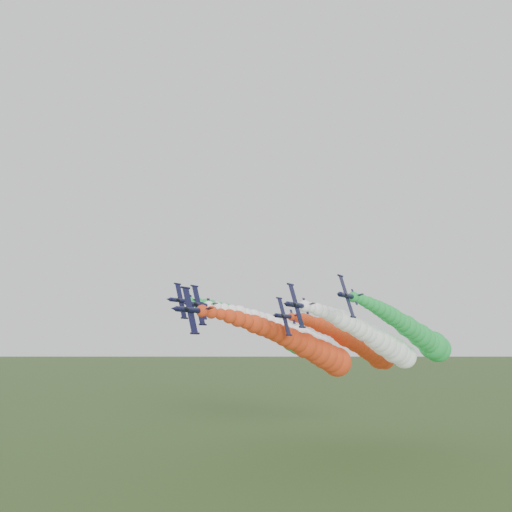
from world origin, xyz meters
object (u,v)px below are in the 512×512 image
object	(u,v)px
jet_lead	(310,349)
jet_inner_right	(380,342)
jet_outer_right	(419,336)
jet_trail	(363,347)
jet_outer_left	(278,333)
jet_inner_left	(300,339)

from	to	relation	value
jet_lead	jet_inner_right	xyz separation A→B (m)	(12.82, 13.14, 1.66)
jet_outer_right	jet_trail	bearing A→B (deg)	167.99
jet_outer_left	jet_trail	size ratio (longest dim) A/B	1.01
jet_inner_left	jet_outer_right	size ratio (longest dim) A/B	0.99
jet_inner_left	jet_trail	world-z (taller)	jet_inner_left
jet_lead	jet_inner_right	size ratio (longest dim) A/B	1.01
jet_inner_left	jet_outer_right	world-z (taller)	jet_outer_right
jet_outer_right	jet_trail	world-z (taller)	jet_outer_right
jet_inner_right	jet_trail	distance (m)	15.70
jet_inner_left	jet_inner_right	distance (m)	21.45
jet_lead	jet_inner_left	size ratio (longest dim) A/B	1.01
jet_lead	jet_outer_right	distance (m)	30.13
jet_lead	jet_inner_left	world-z (taller)	jet_inner_left
jet_trail	jet_outer_left	bearing A→B (deg)	-165.09
jet_outer_left	jet_inner_right	bearing A→B (deg)	-11.38
jet_inner_right	jet_trail	size ratio (longest dim) A/B	1.00
jet_lead	jet_trail	world-z (taller)	jet_trail
jet_lead	jet_outer_left	size ratio (longest dim) A/B	1.00
jet_trail	jet_inner_right	bearing A→B (deg)	-53.98
jet_inner_left	jet_inner_right	xyz separation A→B (m)	(21.41, 1.19, -0.68)
jet_outer_left	jet_outer_right	world-z (taller)	jet_outer_left
jet_inner_right	jet_lead	bearing A→B (deg)	-134.28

